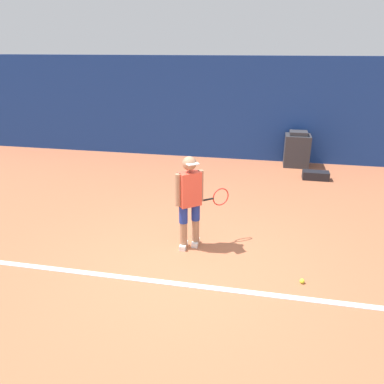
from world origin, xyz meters
The scene contains 7 objects.
ground_plane centered at (0.00, 0.00, 0.00)m, with size 24.00×24.00×0.00m, color #B76642.
back_wall centered at (0.00, 5.96, 1.43)m, with size 24.00×0.10×2.86m.
court_baseline centered at (0.00, -0.46, 0.01)m, with size 21.60×0.10×0.01m.
tennis_player centered at (-0.13, 0.62, 0.85)m, with size 0.77×0.65×1.54m.
tennis_ball centered at (1.61, -0.09, 0.03)m, with size 0.07×0.07×0.07m.
covered_chair centered at (1.82, 5.57, 0.46)m, with size 0.67×0.58×0.96m.
equipment_bag centered at (2.25, 4.49, 0.10)m, with size 0.63×0.30×0.21m.
Camera 1 is at (0.97, -4.71, 3.09)m, focal length 35.00 mm.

